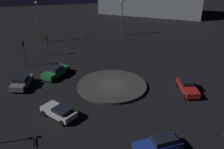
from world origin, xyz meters
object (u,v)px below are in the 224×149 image
car_red (187,87)px  streetlamp_northwest (38,16)px  traffic_light_southwest_near (37,148)px  streetlamp_north (122,10)px  store_building (151,1)px  car_grey (22,82)px  traffic_light_northwest (47,41)px  car_silver (59,112)px  traffic_light_northwest_near (24,49)px  car_green (55,71)px  car_blue (159,144)px

car_red → streetlamp_northwest: streetlamp_northwest is taller
traffic_light_southwest_near → streetlamp_north: 39.52m
streetlamp_northwest → store_building: streetlamp_northwest is taller
streetlamp_northwest → store_building: bearing=32.9°
car_grey → store_building: 50.13m
traffic_light_northwest → car_grey: bearing=-49.4°
traffic_light_southwest_near → car_silver: bearing=20.6°
car_grey → traffic_light_northwest_near: (-0.04, 7.01, 2.17)m
car_green → traffic_light_northwest_near: 6.83m
traffic_light_northwest_near → car_grey: bearing=-51.5°
traffic_light_northwest → store_building: 39.63m
car_silver → traffic_light_northwest_near: size_ratio=1.04×
car_red → traffic_light_northwest: (-17.95, 17.07, 1.93)m
car_silver → traffic_light_southwest_near: 8.38m
streetlamp_north → car_red: bearing=-84.8°
car_red → traffic_light_northwest: bearing=-125.6°
traffic_light_southwest_near → streetlamp_northwest: 35.07m
traffic_light_northwest → traffic_light_southwest_near: size_ratio=0.99×
traffic_light_northwest_near → traffic_light_southwest_near: bearing=-44.4°
traffic_light_northwest → traffic_light_southwest_near: (-0.46, -27.20, 0.04)m
traffic_light_northwest → traffic_light_southwest_near: 27.21m
car_green → car_blue: size_ratio=1.02×
car_silver → streetlamp_northwest: (-2.89, 27.05, 4.49)m
traffic_light_southwest_near → streetlamp_northwest: streetlamp_northwest is taller
store_building → traffic_light_northwest: bearing=73.8°
car_grey → car_blue: size_ratio=0.97×
traffic_light_northwest → store_building: size_ratio=0.13×
car_silver → traffic_light_northwest: 19.43m
traffic_light_northwest → store_building: store_building is taller
traffic_light_northwest_near → store_building: (32.15, 31.39, 0.48)m
car_green → streetlamp_northwest: (-2.65, 16.45, 4.42)m
car_blue → traffic_light_northwest: 28.59m
car_grey → car_red: size_ratio=0.94×
traffic_light_northwest → streetlamp_northwest: size_ratio=0.47×
traffic_light_northwest → traffic_light_northwest_near: (-3.43, -4.09, 0.26)m
car_green → car_blue: car_green is taller
car_green → streetlamp_northwest: bearing=47.5°
store_building → car_green: bearing=82.7°
car_red → car_silver: (-16.57, -2.22, -0.05)m
car_green → car_red: (16.81, -8.39, -0.02)m
car_green → traffic_light_northwest_near: (-4.57, 4.59, 2.18)m
car_red → store_building: bearing=174.3°
car_red → traffic_light_southwest_near: traffic_light_southwest_near is taller
car_silver → car_red: bearing=-122.7°
car_green → store_building: 45.41m
car_blue → streetlamp_north: bearing=-105.4°
car_red → streetlamp_northwest: bearing=-134.0°
car_blue → streetlamp_northwest: 36.61m
car_red → streetlamp_northwest: size_ratio=0.59×
car_red → streetlamp_north: 26.39m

